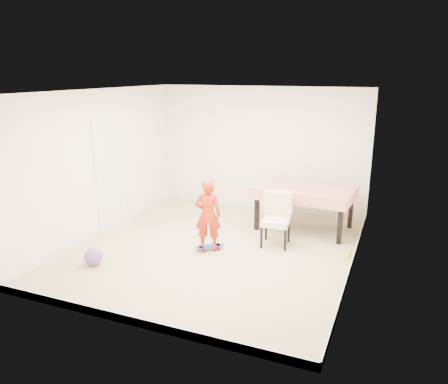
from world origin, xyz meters
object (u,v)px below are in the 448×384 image
at_px(dining_table, 304,208).
at_px(balloon, 93,257).
at_px(skateboard, 210,248).
at_px(dining_chair, 276,220).
at_px(child, 208,217).

relative_size(dining_table, balloon, 6.23).
relative_size(dining_table, skateboard, 3.53).
distance_m(dining_chair, skateboard, 1.22).
xyz_separation_m(dining_chair, balloon, (-2.37, -1.86, -0.32)).
bearing_deg(balloon, dining_chair, 38.17).
xyz_separation_m(dining_table, skateboard, (-1.23, -1.62, -0.37)).
bearing_deg(child, skateboard, -134.63).
height_order(dining_chair, skateboard, dining_chair).
xyz_separation_m(skateboard, child, (-0.01, -0.03, 0.56)).
distance_m(dining_table, dining_chair, 1.02).
relative_size(child, balloon, 4.23).
distance_m(dining_chair, child, 1.18).
bearing_deg(child, balloon, 20.59).
height_order(dining_table, balloon, dining_table).
height_order(skateboard, child, child).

